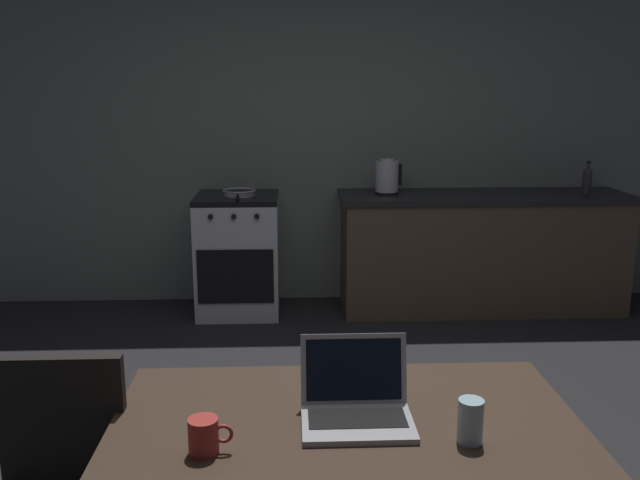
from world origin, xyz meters
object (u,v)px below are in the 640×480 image
(laptop, at_px, (355,405))
(frying_pan, at_px, (239,192))
(coffee_mug, at_px, (204,436))
(stove_oven, at_px, (238,254))
(dining_table, at_px, (346,445))
(bottle, at_px, (587,179))
(drinking_glass, at_px, (470,421))
(electric_kettle, at_px, (387,177))

(laptop, relative_size, frying_pan, 0.77)
(coffee_mug, bearing_deg, laptop, 21.56)
(laptop, distance_m, coffee_mug, 0.45)
(stove_oven, relative_size, dining_table, 0.65)
(frying_pan, height_order, coffee_mug, frying_pan)
(laptop, height_order, bottle, bottle)
(dining_table, xyz_separation_m, laptop, (0.03, 0.03, 0.11))
(dining_table, bearing_deg, bottle, 56.71)
(frying_pan, relative_size, drinking_glass, 3.35)
(laptop, bearing_deg, drinking_glass, -21.70)
(stove_oven, relative_size, frying_pan, 2.14)
(laptop, height_order, drinking_glass, laptop)
(coffee_mug, bearing_deg, bottle, 53.17)
(stove_oven, xyz_separation_m, frying_pan, (0.02, -0.03, 0.47))
(dining_table, height_order, drinking_glass, drinking_glass)
(electric_kettle, xyz_separation_m, frying_pan, (-1.09, -0.03, -0.10))
(stove_oven, relative_size, coffee_mug, 7.42)
(dining_table, distance_m, frying_pan, 3.19)
(stove_oven, xyz_separation_m, drinking_glass, (0.88, -3.27, 0.35))
(dining_table, distance_m, electric_kettle, 3.23)
(electric_kettle, relative_size, coffee_mug, 2.19)
(bottle, distance_m, frying_pan, 2.58)
(electric_kettle, height_order, coffee_mug, electric_kettle)
(coffee_mug, distance_m, drinking_glass, 0.72)
(electric_kettle, height_order, frying_pan, electric_kettle)
(bottle, distance_m, drinking_glass, 3.66)
(stove_oven, xyz_separation_m, electric_kettle, (1.11, 0.00, 0.57))
(laptop, bearing_deg, dining_table, -130.54)
(electric_kettle, bearing_deg, drinking_glass, -94.02)
(dining_table, bearing_deg, frying_pan, 99.62)
(bottle, relative_size, drinking_glass, 1.97)
(stove_oven, distance_m, dining_table, 3.22)
(frying_pan, xyz_separation_m, coffee_mug, (0.14, -3.27, -0.14))
(laptop, distance_m, electric_kettle, 3.19)
(laptop, xyz_separation_m, drinking_glass, (0.30, -0.14, 0.02))
(stove_oven, distance_m, laptop, 3.20)
(laptop, height_order, frying_pan, laptop)
(frying_pan, distance_m, coffee_mug, 3.28)
(stove_oven, height_order, electric_kettle, electric_kettle)
(frying_pan, bearing_deg, bottle, -0.47)
(laptop, relative_size, bottle, 1.31)
(stove_oven, relative_size, bottle, 3.65)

